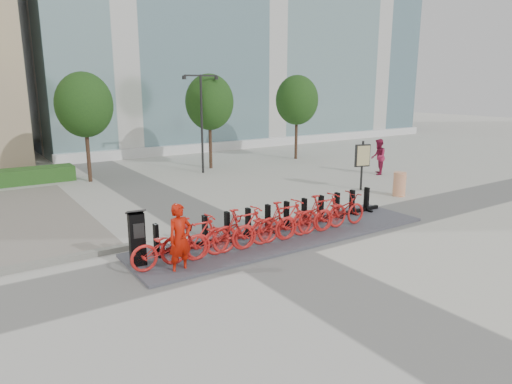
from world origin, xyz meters
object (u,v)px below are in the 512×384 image
kiosk (137,238)px  map_sign (362,158)px  bike_0 (170,245)px  construction_barrel (399,184)px  worker_red (180,239)px  pedestrian (378,157)px

kiosk → map_sign: map_sign is taller
kiosk → map_sign: (11.17, 3.11, 0.64)m
bike_0 → construction_barrel: 11.17m
kiosk → construction_barrel: size_ratio=1.47×
worker_red → pedestrian: pedestrian is taller
kiosk → map_sign: bearing=23.8°
construction_barrel → bike_0: bearing=-169.9°
construction_barrel → map_sign: 1.98m
kiosk → worker_red: (0.74, -0.92, 0.09)m
kiosk → construction_barrel: bearing=15.2°
bike_0 → pedestrian: bearing=-67.8°
worker_red → map_sign: (10.43, 4.03, 0.55)m
kiosk → pedestrian: bearing=27.8°
bike_0 → construction_barrel: size_ratio=2.05×
worker_red → construction_barrel: size_ratio=1.76×
worker_red → map_sign: bearing=11.8°
kiosk → worker_red: size_ratio=0.84×
map_sign → construction_barrel: bearing=-58.7°
bike_0 → pedestrian: 14.99m
pedestrian → map_sign: size_ratio=0.85×
worker_red → construction_barrel: bearing=2.8°
map_sign → pedestrian: bearing=47.4°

